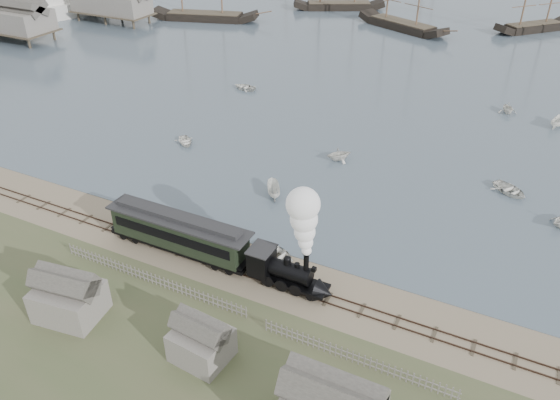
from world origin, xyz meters
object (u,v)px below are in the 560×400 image
at_px(locomotive, 298,249).
at_px(steamship, 7,4).
at_px(beached_dinghy, 275,253).
at_px(passenger_coach, 179,232).

relative_size(locomotive, steamship, 0.22).
bearing_deg(locomotive, beached_dinghy, 140.33).
xyz_separation_m(locomotive, steamship, (-94.14, 51.23, 0.41)).
height_order(locomotive, passenger_coach, locomotive).
height_order(passenger_coach, steamship, steamship).
bearing_deg(steamship, locomotive, -100.19).
distance_m(locomotive, beached_dinghy, 6.33).
relative_size(locomotive, beached_dinghy, 2.24).
bearing_deg(locomotive, steamship, 151.45).
xyz_separation_m(passenger_coach, steamship, (-81.96, 51.23, 2.59)).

